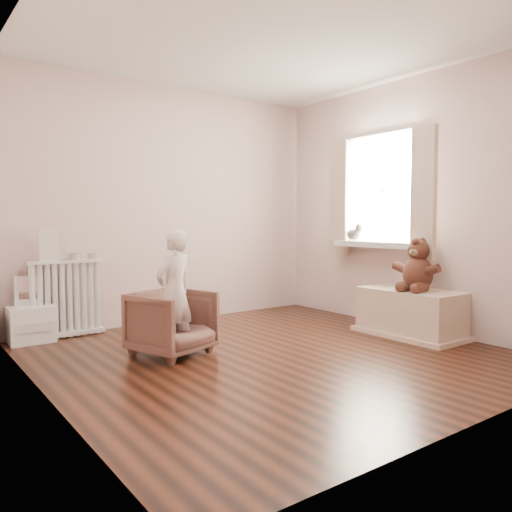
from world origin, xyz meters
TOP-DOWN VIEW (x-y plane):
  - floor at (0.00, 0.00)m, footprint 3.60×3.60m
  - ceiling at (0.00, 0.00)m, footprint 3.60×3.60m
  - back_wall at (0.00, 1.80)m, footprint 3.60×0.02m
  - front_wall at (0.00, -1.80)m, footprint 3.60×0.02m
  - left_wall at (-1.80, 0.00)m, footprint 0.02×3.60m
  - right_wall at (1.80, 0.00)m, footprint 0.02×3.60m
  - window at (1.76, 0.30)m, footprint 0.03×0.90m
  - window_sill at (1.67, 0.30)m, footprint 0.22×1.10m
  - curtain_left at (1.65, -0.27)m, footprint 0.06×0.26m
  - curtain_right at (1.65, 0.87)m, footprint 0.06×0.26m
  - radiator at (-1.22, 1.68)m, footprint 0.71×0.13m
  - paper_doll at (-1.36, 1.68)m, footprint 0.18×0.02m
  - tin_a at (-1.13, 1.68)m, footprint 0.10×0.10m
  - tin_b at (-0.96, 1.68)m, footprint 0.10×0.10m
  - toy_vanity at (-1.55, 1.65)m, footprint 0.39×0.28m
  - armchair at (-0.69, 0.50)m, footprint 0.73×0.74m
  - child at (-0.69, 0.45)m, footprint 0.44×0.35m
  - toy_bench at (1.52, -0.25)m, footprint 0.51×0.96m
  - teddy_bear at (1.52, -0.32)m, footprint 0.46×0.38m
  - plush_cat at (1.66, 0.63)m, footprint 0.22×0.27m

SIDE VIEW (x-z plane):
  - floor at x=0.00m, z-range -0.01..0.01m
  - toy_bench at x=1.52m, z-range -0.03..0.43m
  - armchair at x=-0.69m, z-range 0.00..0.54m
  - toy_vanity at x=-1.55m, z-range -0.03..0.58m
  - radiator at x=-1.22m, z-range 0.02..0.76m
  - child at x=-0.69m, z-range 0.02..1.05m
  - teddy_bear at x=1.52m, z-range 0.42..0.92m
  - tin_b at x=-0.96m, z-range 0.75..0.80m
  - tin_a at x=-1.13m, z-range 0.75..0.81m
  - window_sill at x=1.67m, z-range 0.84..0.90m
  - paper_doll at x=-1.36m, z-range 0.75..1.05m
  - plush_cat at x=1.66m, z-range 0.90..1.10m
  - back_wall at x=0.00m, z-range 0.00..2.60m
  - front_wall at x=0.00m, z-range 0.00..2.60m
  - left_wall at x=-1.80m, z-range 0.00..2.60m
  - right_wall at x=1.80m, z-range 0.00..2.60m
  - curtain_left at x=1.65m, z-range 0.74..2.04m
  - curtain_right at x=1.65m, z-range 0.74..2.04m
  - window at x=1.76m, z-range 0.90..2.00m
  - ceiling at x=0.00m, z-range 2.60..2.60m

